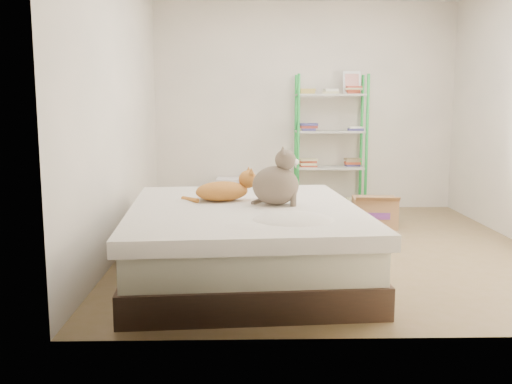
{
  "coord_description": "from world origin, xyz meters",
  "views": [
    {
      "loc": [
        -0.8,
        -5.21,
        1.35
      ],
      "look_at": [
        -0.69,
        -0.55,
        0.62
      ],
      "focal_mm": 40.0,
      "sensor_mm": 36.0,
      "label": 1
    }
  ],
  "objects_px": {
    "orange_cat": "(222,189)",
    "shelf_unit": "(331,143)",
    "bed": "(244,241)",
    "white_bin": "(231,195)",
    "cardboard_box": "(374,212)",
    "grey_cat": "(276,177)"
  },
  "relations": [
    {
      "from": "orange_cat",
      "to": "shelf_unit",
      "type": "distance_m",
      "value": 2.82
    },
    {
      "from": "bed",
      "to": "white_bin",
      "type": "xyz_separation_m",
      "value": [
        -0.15,
        2.7,
        -0.07
      ]
    },
    {
      "from": "orange_cat",
      "to": "bed",
      "type": "bearing_deg",
      "value": -65.11
    },
    {
      "from": "bed",
      "to": "orange_cat",
      "type": "distance_m",
      "value": 0.48
    },
    {
      "from": "bed",
      "to": "white_bin",
      "type": "bearing_deg",
      "value": 89.25
    },
    {
      "from": "white_bin",
      "to": "bed",
      "type": "bearing_deg",
      "value": -86.75
    },
    {
      "from": "cardboard_box",
      "to": "white_bin",
      "type": "relative_size",
      "value": 1.18
    },
    {
      "from": "grey_cat",
      "to": "orange_cat",
      "type": "bearing_deg",
      "value": 72.32
    },
    {
      "from": "cardboard_box",
      "to": "white_bin",
      "type": "bearing_deg",
      "value": 154.21
    },
    {
      "from": "orange_cat",
      "to": "shelf_unit",
      "type": "height_order",
      "value": "shelf_unit"
    },
    {
      "from": "orange_cat",
      "to": "cardboard_box",
      "type": "bearing_deg",
      "value": 29.75
    },
    {
      "from": "bed",
      "to": "shelf_unit",
      "type": "bearing_deg",
      "value": 64.19
    },
    {
      "from": "grey_cat",
      "to": "shelf_unit",
      "type": "distance_m",
      "value": 2.82
    },
    {
      "from": "bed",
      "to": "grey_cat",
      "type": "bearing_deg",
      "value": 5.14
    },
    {
      "from": "shelf_unit",
      "to": "grey_cat",
      "type": "bearing_deg",
      "value": -107.45
    },
    {
      "from": "grey_cat",
      "to": "white_bin",
      "type": "distance_m",
      "value": 2.75
    },
    {
      "from": "bed",
      "to": "orange_cat",
      "type": "xyz_separation_m",
      "value": [
        -0.18,
        0.23,
        0.38
      ]
    },
    {
      "from": "shelf_unit",
      "to": "white_bin",
      "type": "height_order",
      "value": "shelf_unit"
    },
    {
      "from": "shelf_unit",
      "to": "orange_cat",
      "type": "bearing_deg",
      "value": -116.92
    },
    {
      "from": "orange_cat",
      "to": "grey_cat",
      "type": "height_order",
      "value": "grey_cat"
    },
    {
      "from": "bed",
      "to": "shelf_unit",
      "type": "xyz_separation_m",
      "value": [
        1.09,
        2.73,
        0.58
      ]
    },
    {
      "from": "orange_cat",
      "to": "white_bin",
      "type": "relative_size",
      "value": 1.21
    }
  ]
}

